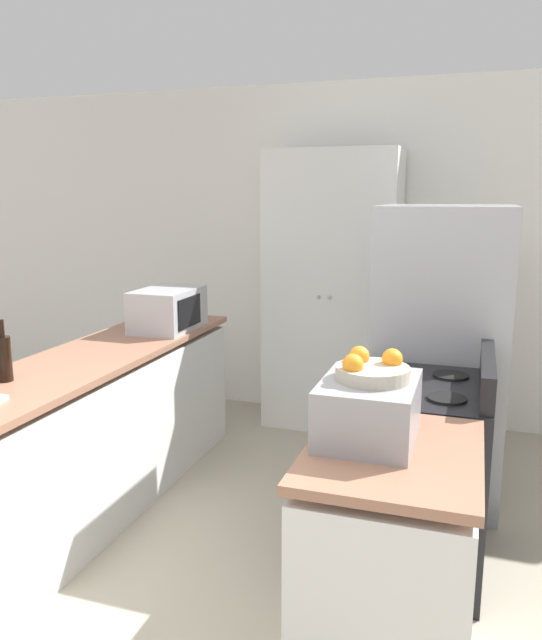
{
  "coord_description": "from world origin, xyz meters",
  "views": [
    {
      "loc": [
        1.11,
        -1.58,
        1.77
      ],
      "look_at": [
        0.0,
        1.78,
        1.05
      ],
      "focal_mm": 35.0,
      "sensor_mm": 36.0,
      "label": 1
    }
  ],
  "objects_px": {
    "toaster_oven": "(368,409)",
    "fruit_bowl": "(371,369)",
    "stove": "(416,473)",
    "refrigerator": "(441,353)",
    "pantry_cabinet": "(332,292)",
    "microwave": "(168,309)",
    "wine_bottle": "(4,357)"
  },
  "relations": [
    {
      "from": "refrigerator",
      "to": "microwave",
      "type": "bearing_deg",
      "value": -176.72
    },
    {
      "from": "stove",
      "to": "refrigerator",
      "type": "xyz_separation_m",
      "value": [
        0.04,
        0.81,
        0.4
      ]
    },
    {
      "from": "wine_bottle",
      "to": "fruit_bowl",
      "type": "xyz_separation_m",
      "value": [
        1.75,
        -0.15,
        0.14
      ]
    },
    {
      "from": "pantry_cabinet",
      "to": "microwave",
      "type": "distance_m",
      "value": 1.31
    },
    {
      "from": "pantry_cabinet",
      "to": "microwave",
      "type": "height_order",
      "value": "pantry_cabinet"
    },
    {
      "from": "refrigerator",
      "to": "wine_bottle",
      "type": "height_order",
      "value": "refrigerator"
    },
    {
      "from": "stove",
      "to": "wine_bottle",
      "type": "distance_m",
      "value": 2.03
    },
    {
      "from": "toaster_oven",
      "to": "fruit_bowl",
      "type": "relative_size",
      "value": 1.63
    },
    {
      "from": "pantry_cabinet",
      "to": "toaster_oven",
      "type": "bearing_deg",
      "value": -74.13
    },
    {
      "from": "microwave",
      "to": "pantry_cabinet",
      "type": "bearing_deg",
      "value": 48.61
    },
    {
      "from": "pantry_cabinet",
      "to": "stove",
      "type": "relative_size",
      "value": 1.97
    },
    {
      "from": "pantry_cabinet",
      "to": "refrigerator",
      "type": "xyz_separation_m",
      "value": [
        0.86,
        -0.88,
        -0.19
      ]
    },
    {
      "from": "stove",
      "to": "refrigerator",
      "type": "distance_m",
      "value": 0.91
    },
    {
      "from": "stove",
      "to": "fruit_bowl",
      "type": "distance_m",
      "value": 1.0
    },
    {
      "from": "wine_bottle",
      "to": "toaster_oven",
      "type": "height_order",
      "value": "wine_bottle"
    },
    {
      "from": "fruit_bowl",
      "to": "wine_bottle",
      "type": "bearing_deg",
      "value": 175.25
    },
    {
      "from": "microwave",
      "to": "wine_bottle",
      "type": "distance_m",
      "value": 1.29
    },
    {
      "from": "microwave",
      "to": "refrigerator",
      "type": "bearing_deg",
      "value": 3.28
    },
    {
      "from": "pantry_cabinet",
      "to": "microwave",
      "type": "xyz_separation_m",
      "value": [
        -0.87,
        -0.98,
        -0.01
      ]
    },
    {
      "from": "refrigerator",
      "to": "fruit_bowl",
      "type": "bearing_deg",
      "value": -96.21
    },
    {
      "from": "wine_bottle",
      "to": "fruit_bowl",
      "type": "relative_size",
      "value": 1.12
    },
    {
      "from": "toaster_oven",
      "to": "fruit_bowl",
      "type": "height_order",
      "value": "fruit_bowl"
    },
    {
      "from": "pantry_cabinet",
      "to": "wine_bottle",
      "type": "relative_size",
      "value": 7.01
    },
    {
      "from": "stove",
      "to": "microwave",
      "type": "relative_size",
      "value": 2.1
    },
    {
      "from": "pantry_cabinet",
      "to": "toaster_oven",
      "type": "distance_m",
      "value": 2.51
    },
    {
      "from": "wine_bottle",
      "to": "toaster_oven",
      "type": "distance_m",
      "value": 1.76
    },
    {
      "from": "pantry_cabinet",
      "to": "refrigerator",
      "type": "height_order",
      "value": "pantry_cabinet"
    },
    {
      "from": "microwave",
      "to": "fruit_bowl",
      "type": "xyz_separation_m",
      "value": [
        1.56,
        -1.42,
        0.12
      ]
    },
    {
      "from": "pantry_cabinet",
      "to": "toaster_oven",
      "type": "height_order",
      "value": "pantry_cabinet"
    },
    {
      "from": "stove",
      "to": "fruit_bowl",
      "type": "xyz_separation_m",
      "value": [
        -0.12,
        -0.7,
        0.7
      ]
    },
    {
      "from": "microwave",
      "to": "wine_bottle",
      "type": "xyz_separation_m",
      "value": [
        -0.2,
        -1.27,
        -0.02
      ]
    },
    {
      "from": "refrigerator",
      "to": "fruit_bowl",
      "type": "xyz_separation_m",
      "value": [
        -0.17,
        -1.52,
        0.3
      ]
    }
  ]
}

